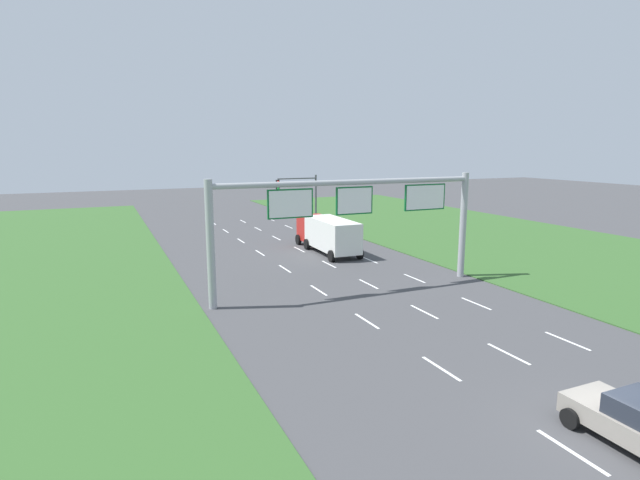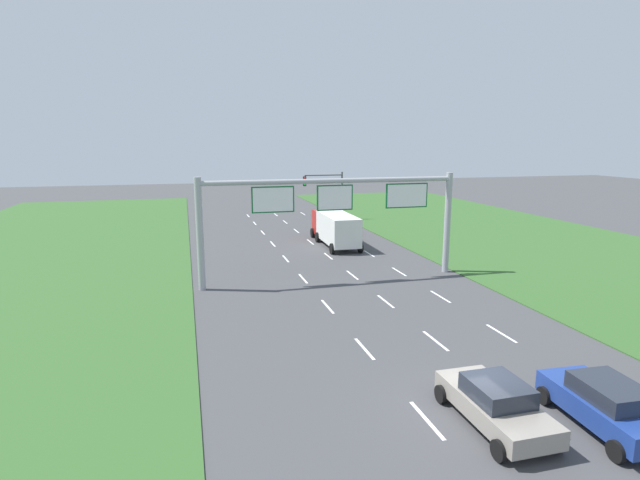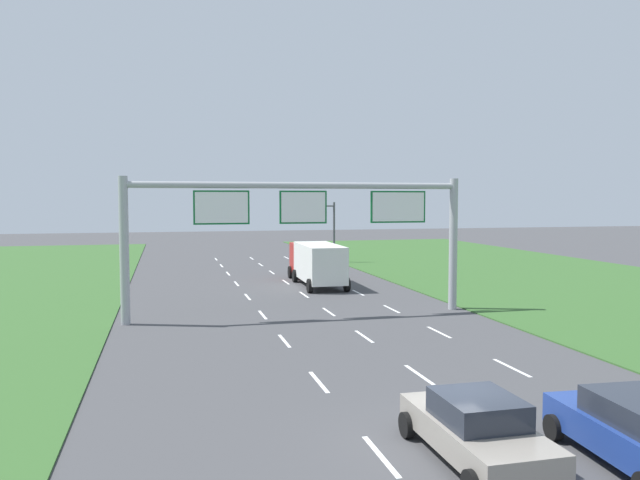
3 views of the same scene
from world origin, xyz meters
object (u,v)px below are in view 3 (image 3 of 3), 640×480
box_truck (316,262)px  traffic_light_mast (314,221)px  car_near_red (476,428)px  car_lead_silver (637,430)px  sign_gantry (303,219)px

box_truck → traffic_light_mast: bearing=78.6°
car_near_red → car_lead_silver: car_lead_silver is taller
box_truck → traffic_light_mast: 14.61m
traffic_light_mast → car_lead_silver: bearing=-94.0°
car_lead_silver → sign_gantry: size_ratio=0.26×
sign_gantry → box_truck: bearing=73.1°
car_near_red → traffic_light_mast: (6.47, 43.08, 3.09)m
sign_gantry → traffic_light_mast: (6.51, 25.11, -1.06)m
box_truck → sign_gantry: size_ratio=0.50×
sign_gantry → car_near_red: bearing=-89.9°
car_lead_silver → box_truck: box_truck is taller
car_lead_silver → traffic_light_mast: 44.35m
car_near_red → box_truck: (3.31, 29.00, 0.83)m
box_truck → traffic_light_mast: (3.16, 14.08, 2.27)m
sign_gantry → traffic_light_mast: 25.96m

